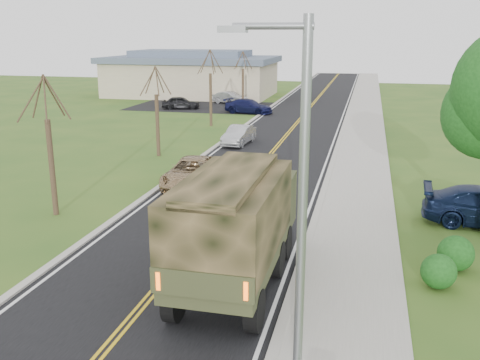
% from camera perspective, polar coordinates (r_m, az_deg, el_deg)
% --- Properties ---
extents(road, '(8.00, 120.00, 0.01)m').
position_cam_1_polar(road, '(50.70, 6.51, 6.56)').
color(road, black).
rests_on(road, ground).
extents(curb_right, '(0.30, 120.00, 0.12)m').
position_cam_1_polar(curb_right, '(50.36, 11.23, 6.37)').
color(curb_right, '#9E998E').
rests_on(curb_right, ground).
extents(sidewalk_right, '(3.20, 120.00, 0.10)m').
position_cam_1_polar(sidewalk_right, '(50.33, 13.23, 6.24)').
color(sidewalk_right, '#9E998E').
rests_on(sidewalk_right, ground).
extents(curb_left, '(0.30, 120.00, 0.10)m').
position_cam_1_polar(curb_left, '(51.35, 1.89, 6.82)').
color(curb_left, '#9E998E').
rests_on(curb_left, ground).
extents(street_light, '(1.65, 0.22, 8.00)m').
position_cam_1_polar(street_light, '(9.87, 6.07, -3.94)').
color(street_light, gray).
rests_on(street_light, ground).
extents(bare_tree_a, '(1.93, 2.26, 6.08)m').
position_cam_1_polar(bare_tree_a, '(24.20, -19.54, 2.42)').
color(bare_tree_a, '#38281C').
rests_on(bare_tree_a, ground).
extents(bare_tree_b, '(1.83, 2.14, 5.73)m').
position_cam_1_polar(bare_tree_b, '(34.72, -8.82, 6.57)').
color(bare_tree_b, '#38281C').
rests_on(bare_tree_b, ground).
extents(bare_tree_c, '(2.04, 2.39, 6.42)m').
position_cam_1_polar(bare_tree_c, '(45.92, -3.16, 9.21)').
color(bare_tree_c, '#38281C').
rests_on(bare_tree_c, ground).
extents(bare_tree_d, '(1.88, 2.20, 5.91)m').
position_cam_1_polar(bare_tree_d, '(57.48, 0.31, 10.25)').
color(bare_tree_d, '#38281C').
rests_on(bare_tree_d, ground).
extents(commercial_building, '(25.50, 21.50, 5.65)m').
position_cam_1_polar(commercial_building, '(69.49, -5.14, 11.19)').
color(commercial_building, tan).
rests_on(commercial_building, ground).
extents(military_truck, '(2.72, 7.65, 3.80)m').
position_cam_1_polar(military_truck, '(16.43, -0.36, -4.19)').
color(military_truck, black).
rests_on(military_truck, ground).
extents(suv_champagne, '(2.73, 5.37, 1.45)m').
position_cam_1_polar(suv_champagne, '(27.76, -5.08, 0.80)').
color(suv_champagne, '#957954').
rests_on(suv_champagne, ground).
extents(sedan_silver, '(1.78, 4.16, 1.33)m').
position_cam_1_polar(sedan_silver, '(38.26, -0.13, 4.81)').
color(sedan_silver, '#A6A6AA').
rests_on(sedan_silver, ground).
extents(lot_car_dark, '(4.19, 2.50, 1.33)m').
position_cam_1_polar(lot_car_dark, '(56.92, -6.34, 8.20)').
color(lot_car_dark, black).
rests_on(lot_car_dark, ground).
extents(lot_car_silver, '(4.41, 2.92, 1.38)m').
position_cam_1_polar(lot_car_silver, '(60.83, -1.04, 8.77)').
color(lot_car_silver, '#9F9FA3').
rests_on(lot_car_silver, ground).
extents(lot_car_navy, '(5.16, 2.97, 1.41)m').
position_cam_1_polar(lot_car_navy, '(53.47, 0.93, 7.87)').
color(lot_car_navy, '#0F1138').
rests_on(lot_car_navy, ground).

